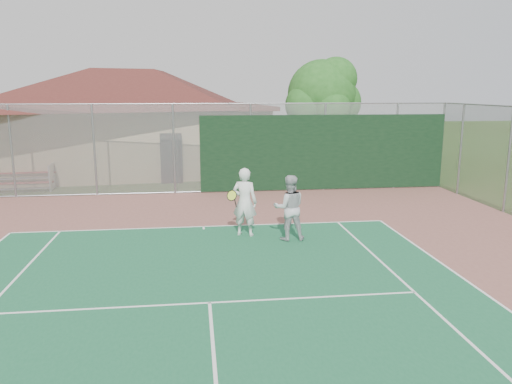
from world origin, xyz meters
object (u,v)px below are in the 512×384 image
(clubhouse, at_px, (132,110))
(tree, at_px, (323,96))
(player_white_front, at_px, (244,203))
(player_grey_back, at_px, (289,208))
(bleachers, at_px, (19,176))

(clubhouse, relative_size, tree, 2.60)
(clubhouse, height_order, tree, clubhouse)
(player_white_front, relative_size, player_grey_back, 1.08)
(player_grey_back, bearing_deg, clubhouse, -66.01)
(tree, bearing_deg, player_white_front, -114.30)
(clubhouse, relative_size, bleachers, 5.09)
(player_white_front, height_order, player_grey_back, player_white_front)
(tree, distance_m, player_white_front, 12.80)
(player_white_front, bearing_deg, clubhouse, -47.76)
(clubhouse, distance_m, bleachers, 6.71)
(bleachers, xyz_separation_m, player_grey_back, (9.68, -8.43, 0.33))
(clubhouse, distance_m, tree, 9.67)
(tree, relative_size, player_white_front, 2.94)
(bleachers, bearing_deg, clubhouse, 44.79)
(player_grey_back, bearing_deg, bleachers, -40.08)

